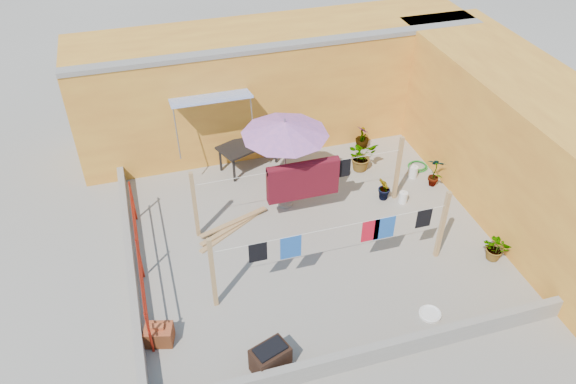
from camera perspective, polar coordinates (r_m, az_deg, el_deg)
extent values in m
plane|color=#9E998E|center=(13.17, 2.30, -4.54)|extent=(80.00, 80.00, 0.00)
cube|color=gold|center=(16.11, -1.20, 10.98)|extent=(11.00, 2.40, 3.20)
cube|color=gray|center=(14.54, -0.14, 14.66)|extent=(11.00, 0.35, 0.12)
cube|color=#2D51B2|center=(14.09, -7.88, 9.43)|extent=(2.00, 0.79, 0.22)
cylinder|color=gray|center=(14.01, -11.21, 5.78)|extent=(0.03, 0.30, 1.28)
cylinder|color=gray|center=(14.23, -3.61, 7.03)|extent=(0.03, 0.30, 1.28)
cube|color=gold|center=(14.45, 22.50, 4.49)|extent=(2.40, 9.00, 3.20)
cube|color=gray|center=(10.80, 8.56, -15.95)|extent=(8.30, 0.16, 0.44)
cube|color=gray|center=(12.63, -15.68, -7.18)|extent=(0.16, 7.30, 0.44)
cylinder|color=#A21E10|center=(10.86, -13.92, -13.67)|extent=(0.05, 0.05, 1.10)
cylinder|color=#A21E10|center=(12.24, -14.80, -6.54)|extent=(0.05, 0.05, 1.10)
cylinder|color=#A21E10|center=(13.78, -15.48, -0.92)|extent=(0.05, 0.05, 1.10)
cylinder|color=#A21E10|center=(11.91, -15.18, -4.81)|extent=(0.04, 4.20, 0.04)
cylinder|color=#A21E10|center=(12.21, -14.84, -6.37)|extent=(0.04, 4.20, 0.04)
cube|color=tan|center=(11.15, -7.66, -8.18)|extent=(0.09, 0.09, 1.80)
cube|color=tan|center=(12.53, 15.39, -3.27)|extent=(0.09, 0.09, 1.80)
cube|color=tan|center=(14.01, 11.10, 2.36)|extent=(0.09, 0.09, 1.80)
cube|color=tan|center=(12.78, -9.45, -1.32)|extent=(0.09, 0.09, 1.80)
cylinder|color=silver|center=(11.23, 4.74, -3.65)|extent=(5.00, 0.01, 0.01)
cylinder|color=silver|center=(12.85, 1.33, 2.56)|extent=(5.00, 0.01, 0.01)
cube|color=#510D18|center=(13.10, 1.52, 1.15)|extent=(1.72, 0.22, 0.91)
cube|color=black|center=(13.30, 5.67, 2.43)|extent=(0.35, 0.02, 0.49)
cube|color=#5A221F|center=(12.86, -1.44, 1.07)|extent=(0.36, 0.02, 0.56)
cube|color=#1E52A6|center=(11.19, 0.28, -5.63)|extent=(0.43, 0.02, 0.56)
cube|color=black|center=(11.03, -3.07, -6.13)|extent=(0.37, 0.02, 0.47)
cube|color=red|center=(11.66, 8.37, -3.90)|extent=(0.38, 0.02, 0.55)
cube|color=#1E52A6|center=(11.78, 9.76, -3.62)|extent=(0.46, 0.02, 0.56)
cube|color=black|center=(12.12, 13.64, -2.61)|extent=(0.34, 0.02, 0.47)
cylinder|color=gray|center=(14.05, -0.29, -1.14)|extent=(0.37, 0.37, 0.06)
cylinder|color=gray|center=(13.36, -0.31, 2.66)|extent=(0.04, 0.04, 2.34)
cone|color=#C067A7|center=(12.79, -0.32, 6.51)|extent=(2.14, 2.14, 0.33)
cylinder|color=gray|center=(12.70, -0.32, 7.22)|extent=(0.04, 0.04, 0.10)
cube|color=black|center=(15.03, -4.09, 4.88)|extent=(1.78, 1.35, 0.06)
cube|color=black|center=(14.70, -5.50, 2.21)|extent=(0.06, 0.06, 0.70)
cube|color=black|center=(15.15, -6.87, 3.29)|extent=(0.06, 0.06, 0.70)
cube|color=black|center=(15.36, -1.22, 4.13)|extent=(0.06, 0.06, 0.70)
cube|color=black|center=(15.79, -2.66, 5.12)|extent=(0.06, 0.06, 0.70)
cube|color=#AB5227|center=(11.25, -12.96, -13.95)|extent=(0.61, 0.51, 0.38)
cube|color=#BB572C|center=(11.08, -13.13, -13.21)|extent=(0.26, 0.17, 0.08)
cube|color=tan|center=(13.31, -5.96, -4.08)|extent=(1.59, 1.06, 0.04)
cube|color=tan|center=(13.38, -5.74, -3.56)|extent=(1.66, 0.93, 0.04)
cube|color=tan|center=(13.46, -5.52, -3.04)|extent=(1.74, 0.71, 0.04)
cube|color=black|center=(10.55, -1.81, -16.62)|extent=(0.78, 0.64, 0.56)
cube|color=black|center=(10.31, -1.84, -15.64)|extent=(0.64, 0.50, 0.04)
cylinder|color=silver|center=(11.85, 14.22, -11.95)|extent=(0.43, 0.43, 0.06)
torus|color=silver|center=(11.83, 14.24, -11.87)|extent=(0.46, 0.46, 0.05)
cylinder|color=silver|center=(15.27, 12.60, 2.02)|extent=(0.24, 0.24, 0.32)
cylinder|color=silver|center=(15.17, 12.69, 2.58)|extent=(0.06, 0.06, 0.05)
cylinder|color=silver|center=(14.34, 11.61, -0.54)|extent=(0.22, 0.22, 0.30)
cylinder|color=silver|center=(14.24, 11.69, -0.01)|extent=(0.06, 0.06, 0.05)
torus|color=#1A771F|center=(15.75, 13.04, 2.54)|extent=(0.54, 0.54, 0.04)
torus|color=#1A771F|center=(15.73, 13.06, 2.66)|extent=(0.46, 0.46, 0.04)
imported|color=#245919|center=(15.19, 7.48, 3.67)|extent=(0.87, 0.79, 0.85)
imported|color=#245919|center=(16.13, 7.56, 5.55)|extent=(0.50, 0.50, 0.68)
imported|color=#245919|center=(14.93, 14.72, 2.04)|extent=(0.56, 0.53, 0.88)
imported|color=#245919|center=(14.21, 9.78, 0.35)|extent=(0.40, 0.45, 0.69)
imported|color=#245919|center=(13.23, 20.42, -5.33)|extent=(0.77, 0.77, 0.65)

